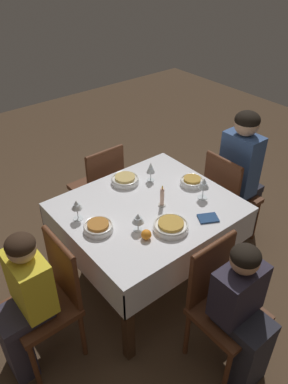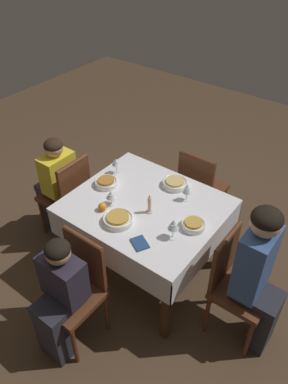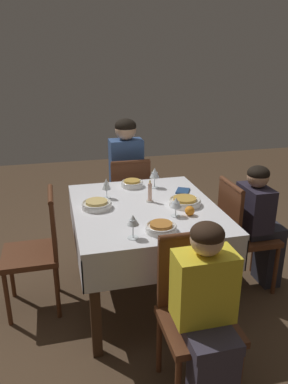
{
  "view_description": "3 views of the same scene",
  "coord_description": "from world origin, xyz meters",
  "px_view_note": "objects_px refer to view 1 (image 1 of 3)",
  "views": [
    {
      "loc": [
        1.31,
        1.58,
        2.31
      ],
      "look_at": [
        0.06,
        0.03,
        0.91
      ],
      "focal_mm": 35.0,
      "sensor_mm": 36.0,
      "label": 1
    },
    {
      "loc": [
        -1.31,
        1.76,
        2.62
      ],
      "look_at": [
        -0.01,
        0.04,
        0.9
      ],
      "focal_mm": 35.0,
      "sensor_mm": 36.0,
      "label": 2
    },
    {
      "loc": [
        2.35,
        -0.59,
        1.76
      ],
      "look_at": [
        0.06,
        -0.02,
        0.88
      ],
      "focal_mm": 35.0,
      "sensor_mm": 36.0,
      "label": 3
    }
  ],
  "objects_px": {
    "chair_south": "(100,186)",
    "wine_glass_west": "(204,184)",
    "person_child_yellow": "(23,302)",
    "candle_centerpiece": "(162,198)",
    "chair_north": "(221,301)",
    "person_child_dark": "(244,313)",
    "bowl_north": "(171,226)",
    "chair_west": "(228,196)",
    "dining_table": "(148,217)",
    "wine_glass_north": "(138,219)",
    "wine_glass_south": "(151,168)",
    "napkin_red_folded": "(208,218)",
    "bowl_south": "(125,180)",
    "orange_fruit": "(146,235)",
    "bowl_west": "(192,181)",
    "bowl_east": "(99,227)",
    "wine_glass_east": "(77,205)",
    "person_adult_denim": "(242,170)",
    "chair_east": "(50,296)"
  },
  "relations": [
    {
      "from": "dining_table",
      "to": "person_child_dark",
      "type": "bearing_deg",
      "value": 87.42
    },
    {
      "from": "chair_north",
      "to": "person_child_dark",
      "type": "xyz_separation_m",
      "value": [
        0.0,
        0.16,
        0.06
      ]
    },
    {
      "from": "person_adult_denim",
      "to": "orange_fruit",
      "type": "distance_m",
      "value": 1.21
    },
    {
      "from": "person_child_yellow",
      "to": "wine_glass_south",
      "type": "height_order",
      "value": "person_child_yellow"
    },
    {
      "from": "chair_south",
      "to": "wine_glass_west",
      "type": "relative_size",
      "value": 5.4
    },
    {
      "from": "bowl_east",
      "to": "chair_west",
      "type": "bearing_deg",
      "value": 177.78
    },
    {
      "from": "chair_north",
      "to": "person_adult_denim",
      "type": "height_order",
      "value": "person_adult_denim"
    },
    {
      "from": "person_child_dark",
      "to": "bowl_west",
      "type": "distance_m",
      "value": 1.05
    },
    {
      "from": "bowl_west",
      "to": "orange_fruit",
      "type": "distance_m",
      "value": 0.69
    },
    {
      "from": "chair_north",
      "to": "wine_glass_south",
      "type": "bearing_deg",
      "value": 75.16
    },
    {
      "from": "chair_south",
      "to": "napkin_red_folded",
      "type": "distance_m",
      "value": 1.14
    },
    {
      "from": "person_child_dark",
      "to": "chair_south",
      "type": "bearing_deg",
      "value": 86.05
    },
    {
      "from": "person_child_yellow",
      "to": "candle_centerpiece",
      "type": "bearing_deg",
      "value": 90.7
    },
    {
      "from": "bowl_north",
      "to": "napkin_red_folded",
      "type": "relative_size",
      "value": 1.43
    },
    {
      "from": "chair_west",
      "to": "chair_north",
      "type": "xyz_separation_m",
      "value": [
        0.87,
        0.69,
        0.0
      ]
    },
    {
      "from": "chair_west",
      "to": "orange_fruit",
      "type": "distance_m",
      "value": 1.1
    },
    {
      "from": "wine_glass_south",
      "to": "person_child_dark",
      "type": "bearing_deg",
      "value": 77.16
    },
    {
      "from": "wine_glass_north",
      "to": "orange_fruit",
      "type": "relative_size",
      "value": 2.02
    },
    {
      "from": "dining_table",
      "to": "person_child_dark",
      "type": "height_order",
      "value": "person_child_dark"
    },
    {
      "from": "chair_south",
      "to": "wine_glass_north",
      "type": "height_order",
      "value": "chair_south"
    },
    {
      "from": "person_child_dark",
      "to": "person_child_yellow",
      "type": "bearing_deg",
      "value": 138.39
    },
    {
      "from": "person_adult_denim",
      "to": "wine_glass_south",
      "type": "relative_size",
      "value": 7.8
    },
    {
      "from": "bowl_east",
      "to": "candle_centerpiece",
      "type": "distance_m",
      "value": 0.49
    },
    {
      "from": "bowl_north",
      "to": "wine_glass_north",
      "type": "height_order",
      "value": "wine_glass_north"
    },
    {
      "from": "dining_table",
      "to": "wine_glass_east",
      "type": "bearing_deg",
      "value": -22.08
    },
    {
      "from": "bowl_east",
      "to": "chair_south",
      "type": "bearing_deg",
      "value": -122.68
    },
    {
      "from": "bowl_south",
      "to": "napkin_red_folded",
      "type": "relative_size",
      "value": 1.32
    },
    {
      "from": "wine_glass_east",
      "to": "person_child_dark",
      "type": "bearing_deg",
      "value": 110.55
    },
    {
      "from": "chair_west",
      "to": "bowl_north",
      "type": "distance_m",
      "value": 0.94
    },
    {
      "from": "person_child_dark",
      "to": "bowl_south",
      "type": "bearing_deg",
      "value": 85.84
    },
    {
      "from": "person_child_dark",
      "to": "bowl_north",
      "type": "bearing_deg",
      "value": 90.21
    },
    {
      "from": "person_child_yellow",
      "to": "bowl_south",
      "type": "bearing_deg",
      "value": 111.29
    },
    {
      "from": "wine_glass_north",
      "to": "wine_glass_south",
      "type": "bearing_deg",
      "value": -137.56
    },
    {
      "from": "bowl_south",
      "to": "orange_fruit",
      "type": "relative_size",
      "value": 3.21
    },
    {
      "from": "wine_glass_south",
      "to": "orange_fruit",
      "type": "height_order",
      "value": "wine_glass_south"
    },
    {
      "from": "wine_glass_west",
      "to": "person_adult_denim",
      "type": "bearing_deg",
      "value": -168.92
    },
    {
      "from": "bowl_east",
      "to": "wine_glass_east",
      "type": "bearing_deg",
      "value": -77.47
    },
    {
      "from": "chair_west",
      "to": "chair_south",
      "type": "bearing_deg",
      "value": 43.34
    },
    {
      "from": "bowl_east",
      "to": "person_child_dark",
      "type": "bearing_deg",
      "value": 112.1
    },
    {
      "from": "wine_glass_east",
      "to": "napkin_red_folded",
      "type": "bearing_deg",
      "value": 140.94
    },
    {
      "from": "wine_glass_east",
      "to": "candle_centerpiece",
      "type": "xyz_separation_m",
      "value": [
        -0.52,
        0.24,
        -0.05
      ]
    },
    {
      "from": "chair_west",
      "to": "wine_glass_east",
      "type": "height_order",
      "value": "wine_glass_east"
    },
    {
      "from": "dining_table",
      "to": "wine_glass_north",
      "type": "bearing_deg",
      "value": 36.71
    },
    {
      "from": "bowl_north",
      "to": "chair_west",
      "type": "bearing_deg",
      "value": -165.18
    },
    {
      "from": "chair_east",
      "to": "bowl_north",
      "type": "relative_size",
      "value": 3.92
    },
    {
      "from": "wine_glass_north",
      "to": "bowl_west",
      "type": "bearing_deg",
      "value": -165.72
    },
    {
      "from": "chair_north",
      "to": "wine_glass_south",
      "type": "distance_m",
      "value": 1.08
    },
    {
      "from": "chair_north",
      "to": "wine_glass_north",
      "type": "distance_m",
      "value": 0.7
    },
    {
      "from": "wine_glass_north",
      "to": "candle_centerpiece",
      "type": "distance_m",
      "value": 0.31
    },
    {
      "from": "chair_south",
      "to": "chair_north",
      "type": "bearing_deg",
      "value": 85.63
    }
  ]
}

